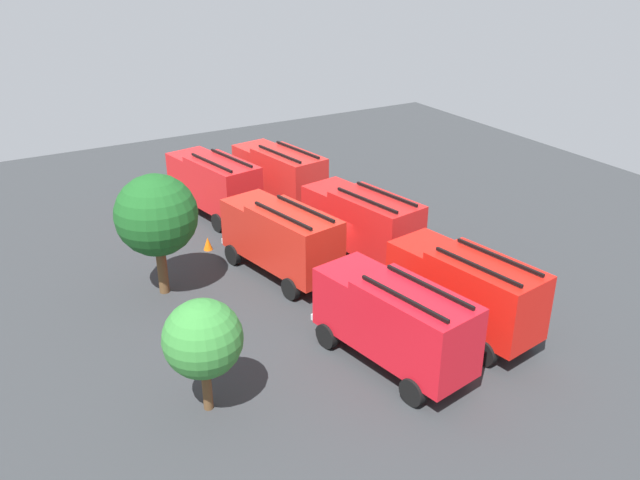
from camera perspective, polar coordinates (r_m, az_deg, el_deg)
The scene contains 12 objects.
ground_plane at distance 35.27m, azimuth 0.00°, elevation -2.07°, with size 54.71×54.71×0.00m, color #2D3033.
fire_truck_0 at distance 29.17m, azimuth 12.27°, elevation -4.01°, with size 7.49×3.62×3.88m.
fire_truck_1 at distance 35.14m, azimuth 3.58°, elevation 1.66°, with size 7.51×3.71×3.88m.
fire_truck_2 at distance 42.33m, azimuth -3.53°, elevation 5.74°, with size 7.48×3.61×3.88m.
fire_truck_3 at distance 26.47m, azimuth 6.36°, elevation -6.74°, with size 7.51×3.71×3.88m.
fire_truck_4 at distance 33.31m, azimuth -3.35°, elevation 0.31°, with size 7.53×3.81×3.88m.
fire_truck_5 at distance 41.17m, azimuth -9.11°, elevation 4.91°, with size 7.52×3.77×3.88m.
firefighter_0 at distance 48.70m, azimuth -4.01°, elevation 6.74°, with size 0.48×0.40×1.63m.
firefighter_1 at distance 40.86m, azimuth -12.67°, elevation 2.72°, with size 0.39×0.48×1.77m.
tree_0 at distance 23.90m, azimuth -10.02°, elevation -8.38°, with size 2.87×2.87×4.45m.
tree_1 at distance 31.76m, azimuth -13.85°, elevation 2.05°, with size 3.87×3.87×6.00m.
traffic_cone_0 at distance 37.23m, azimuth -9.60°, elevation -0.30°, with size 0.51×0.51×0.72m, color #F2600C.
Camera 1 is at (-27.24, 15.76, 15.92)m, focal length 37.32 mm.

